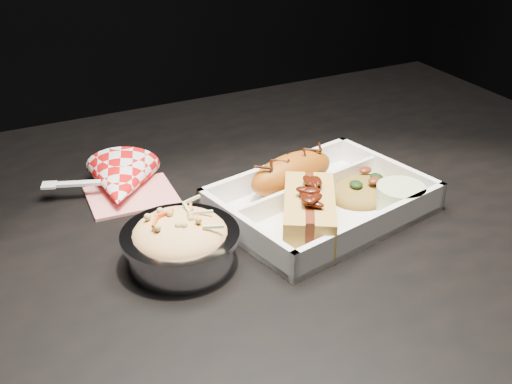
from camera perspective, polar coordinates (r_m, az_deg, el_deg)
dining_table at (r=0.85m, az=-0.95°, el=-6.94°), size 1.20×0.80×0.75m
food_tray at (r=0.80m, az=5.76°, el=-1.18°), size 0.28×0.23×0.04m
fried_pastry at (r=0.82m, az=3.20°, el=1.69°), size 0.13×0.08×0.05m
hotdog at (r=0.74m, az=4.75°, el=-1.53°), size 0.11×0.14×0.06m
fried_rice_mound at (r=0.83m, az=9.64°, el=0.70°), size 0.11×0.10×0.03m
cupcake_liner at (r=0.81m, az=12.70°, el=-0.47°), size 0.06×0.06×0.03m
foil_coleslaw_cup at (r=0.69m, az=-6.74°, el=-4.31°), size 0.13×0.13×0.07m
napkin_fork at (r=0.85m, az=-11.92°, el=0.71°), size 0.16×0.14×0.10m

